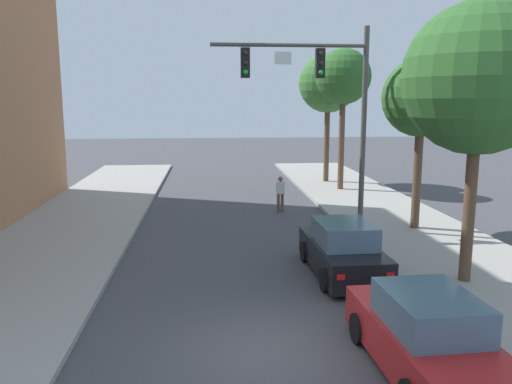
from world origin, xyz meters
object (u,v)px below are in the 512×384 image
Objects in this scene: street_tree_third at (343,78)px; street_tree_nearest at (479,79)px; traffic_signal_mast at (322,92)px; pedestrian_crossing_road at (280,192)px; street_tree_farthest at (328,84)px; street_tree_second at (422,99)px; car_lead_black at (343,251)px; car_following_red at (425,337)px.

street_tree_nearest is at bearing -91.32° from street_tree_third.
pedestrian_crossing_road is at bearing 104.11° from traffic_signal_mast.
pedestrian_crossing_road is at bearing -116.51° from street_tree_farthest.
street_tree_third is at bearing 70.76° from traffic_signal_mast.
street_tree_second is 0.85× the size of street_tree_third.
traffic_signal_mast is 1.02× the size of street_tree_nearest.
street_tree_nearest is (3.12, -1.15, 4.82)m from car_lead_black.
street_tree_farthest is at bearing 75.92° from traffic_signal_mast.
street_tree_second is at bearing -86.07° from street_tree_farthest.
street_tree_second is (3.74, -0.05, -0.23)m from traffic_signal_mast.
car_lead_black is at bearing 159.81° from street_tree_nearest.
street_tree_second is at bearing -0.70° from traffic_signal_mast.
pedestrian_crossing_road is 0.22× the size of street_tree_third.
street_tree_third is at bearing 51.01° from pedestrian_crossing_road.
street_tree_second is (0.97, 5.84, -0.47)m from street_tree_nearest.
traffic_signal_mast is at bearing -104.08° from street_tree_farthest.
pedestrian_crossing_road is 0.22× the size of street_tree_nearest.
street_tree_nearest reaches higher than street_tree_second.
car_following_red is 0.56× the size of street_tree_third.
street_tree_farthest reaches higher than car_lead_black.
street_tree_farthest is at bearing 78.67° from car_lead_black.
street_tree_third is at bearing -86.42° from street_tree_farthest.
traffic_signal_mast is 0.99× the size of street_tree_farthest.
street_tree_third is (-0.63, 8.94, 1.12)m from street_tree_second.
traffic_signal_mast is 1.17× the size of street_tree_second.
street_tree_farthest is at bearing 63.49° from pedestrian_crossing_road.
pedestrian_crossing_road is 10.10m from street_tree_farthest.
street_tree_farthest is (3.29, 16.41, 5.25)m from car_lead_black.
car_following_red is at bearing -99.95° from street_tree_third.
street_tree_nearest is at bearing -20.19° from car_lead_black.
traffic_signal_mast is 0.99× the size of street_tree_third.
traffic_signal_mast is 9.46m from street_tree_third.
street_tree_nearest is at bearing -64.82° from traffic_signal_mast.
street_tree_farthest is (0.17, 17.56, 0.43)m from street_tree_nearest.
pedestrian_crossing_road is (-0.71, 14.12, 0.19)m from car_following_red.
traffic_signal_mast is 4.57× the size of pedestrian_crossing_road.
street_tree_farthest reaches higher than street_tree_second.
street_tree_nearest is 5.93m from street_tree_second.
car_following_red is 7.18m from street_tree_nearest.
street_tree_second is at bearing -85.96° from street_tree_third.
street_tree_nearest is 1.15× the size of street_tree_second.
pedestrian_crossing_road is 0.22× the size of street_tree_farthest.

